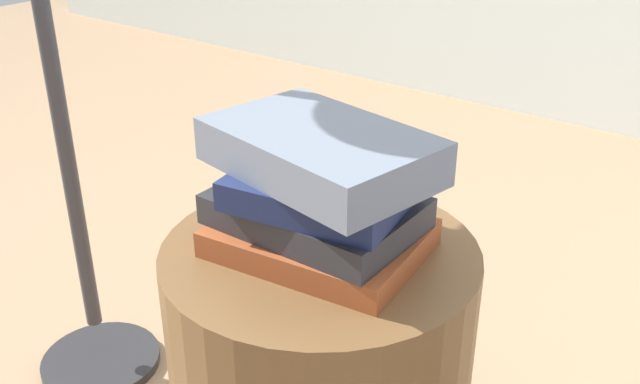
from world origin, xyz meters
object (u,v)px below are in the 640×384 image
object	(u,v)px
book_slate	(321,150)
book_navy	(327,184)
side_table	(320,382)
book_charcoal	(318,210)
book_rust	(318,239)

from	to	relation	value
book_slate	book_navy	bearing A→B (deg)	51.26
side_table	book_charcoal	bearing A→B (deg)	145.98
side_table	book_rust	world-z (taller)	book_rust
book_slate	book_rust	bearing A→B (deg)	-72.97
book_rust	book_charcoal	distance (m)	0.04
book_rust	book_navy	bearing A→B (deg)	59.63
book_rust	book_slate	xyz separation A→B (m)	(-0.00, 0.01, 0.13)
book_charcoal	book_slate	distance (m)	0.09
book_rust	book_charcoal	world-z (taller)	book_charcoal
book_charcoal	book_navy	size ratio (longest dim) A/B	1.21
book_charcoal	book_slate	xyz separation A→B (m)	(0.01, -0.00, 0.09)
book_rust	book_slate	size ratio (longest dim) A/B	0.93
book_navy	book_slate	bearing A→B (deg)	-148.34
book_navy	book_slate	distance (m)	0.05
book_rust	side_table	bearing A→B (deg)	85.41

